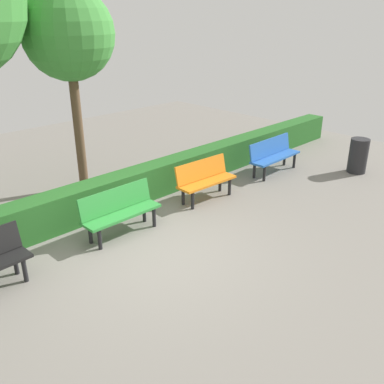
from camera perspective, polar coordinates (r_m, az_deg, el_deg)
The scene contains 7 objects.
ground_plane at distance 7.48m, azimuth -5.55°, elevation -7.72°, with size 18.88×18.88×0.00m, color gray.
bench_blue at distance 11.01m, azimuth 10.85°, elevation 5.03°, with size 1.65×0.48×0.86m.
bench_orange at distance 9.22m, azimuth 1.73°, elevation 1.86°, with size 1.44×0.53×0.86m.
bench_green at distance 7.87m, azimuth -9.64°, elevation -2.35°, with size 1.52×0.46×0.86m.
hedge_row at distance 9.20m, azimuth -7.84°, elevation 0.77°, with size 14.88×0.51×0.71m, color #266023.
tree_near at distance 9.58m, azimuth -16.24°, elevation 19.52°, with size 1.90×1.90×4.35m.
trash_bin at distance 11.62m, azimuth 21.39°, elevation 4.56°, with size 0.46×0.46×0.88m, color #262628.
Camera 1 is at (3.99, 5.05, 3.81)m, focal length 39.77 mm.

